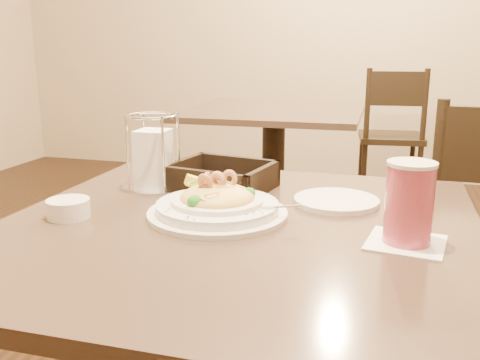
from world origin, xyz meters
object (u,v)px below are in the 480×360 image
(main_table, at_px, (237,335))
(background_table, at_px, (273,153))
(pasta_bowl, at_px, (217,204))
(napkin_caddy, at_px, (154,158))
(bread_basket, at_px, (222,180))
(drink_glass, at_px, (409,204))
(side_plate, at_px, (336,201))
(dining_chair_far, at_px, (392,132))
(butter_ramekin, at_px, (68,208))

(main_table, xyz_separation_m, background_table, (-0.32, 1.81, 0.00))
(pasta_bowl, distance_m, napkin_caddy, 0.25)
(background_table, xyz_separation_m, napkin_caddy, (0.07, -1.63, 0.31))
(bread_basket, bearing_deg, background_table, 97.93)
(drink_glass, distance_m, side_plate, 0.26)
(dining_chair_far, height_order, napkin_caddy, napkin_caddy)
(main_table, xyz_separation_m, butter_ramekin, (-0.33, -0.06, 0.26))
(bread_basket, distance_m, side_plate, 0.28)
(pasta_bowl, relative_size, side_plate, 1.70)
(main_table, bearing_deg, side_plate, 47.18)
(background_table, relative_size, drink_glass, 6.33)
(main_table, distance_m, dining_chair_far, 2.84)
(main_table, xyz_separation_m, bread_basket, (-0.10, 0.23, 0.26))
(background_table, relative_size, bread_basket, 3.61)
(background_table, relative_size, butter_ramekin, 10.92)
(main_table, relative_size, pasta_bowl, 2.92)
(drink_glass, height_order, butter_ramekin, drink_glass)
(butter_ramekin, bearing_deg, side_plate, 25.65)
(butter_ramekin, bearing_deg, main_table, 9.86)
(background_table, bearing_deg, napkin_caddy, -87.44)
(bread_basket, xyz_separation_m, butter_ramekin, (-0.23, -0.29, -0.00))
(side_plate, bearing_deg, drink_glass, -55.72)
(bread_basket, xyz_separation_m, side_plate, (0.27, -0.05, -0.02))
(background_table, xyz_separation_m, pasta_bowl, (0.27, -1.78, 0.26))
(napkin_caddy, bearing_deg, dining_chair_far, 78.69)
(background_table, relative_size, dining_chair_far, 0.98)
(main_table, height_order, background_table, same)
(pasta_bowl, bearing_deg, napkin_caddy, 144.18)
(pasta_bowl, bearing_deg, main_table, -31.22)
(napkin_caddy, bearing_deg, butter_ramekin, -108.50)
(background_table, relative_size, pasta_bowl, 2.96)
(napkin_caddy, bearing_deg, drink_glass, -19.59)
(dining_chair_far, xyz_separation_m, side_plate, (-0.11, -2.65, 0.26))
(pasta_bowl, relative_size, napkin_caddy, 1.72)
(bread_basket, relative_size, napkin_caddy, 1.41)
(drink_glass, xyz_separation_m, napkin_caddy, (-0.56, 0.20, 0.01))
(side_plate, relative_size, butter_ramekin, 2.17)
(main_table, bearing_deg, butter_ramekin, -170.14)
(side_plate, height_order, butter_ramekin, butter_ramekin)
(napkin_caddy, xyz_separation_m, butter_ramekin, (-0.08, -0.23, -0.06))
(background_table, xyz_separation_m, butter_ramekin, (-0.00, -1.87, 0.26))
(drink_glass, xyz_separation_m, bread_basket, (-0.41, 0.25, -0.05))
(pasta_bowl, xyz_separation_m, napkin_caddy, (-0.20, 0.15, 0.05))
(background_table, distance_m, dining_chair_far, 1.18)
(main_table, bearing_deg, bread_basket, 114.50)
(pasta_bowl, distance_m, butter_ramekin, 0.29)
(bread_basket, height_order, butter_ramekin, bread_basket)
(napkin_caddy, bearing_deg, pasta_bowl, -35.82)
(dining_chair_far, xyz_separation_m, drink_glass, (0.03, -2.85, 0.33))
(background_table, height_order, pasta_bowl, pasta_bowl)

